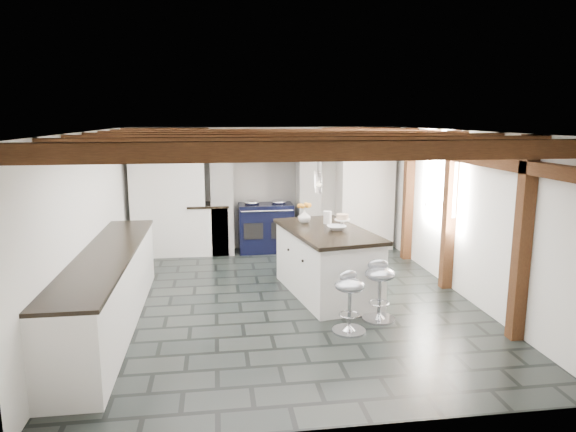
{
  "coord_description": "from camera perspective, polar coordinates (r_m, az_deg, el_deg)",
  "views": [
    {
      "loc": [
        -0.9,
        -6.66,
        2.48
      ],
      "look_at": [
        0.1,
        0.4,
        1.1
      ],
      "focal_mm": 32.0,
      "sensor_mm": 36.0,
      "label": 1
    }
  ],
  "objects": [
    {
      "name": "ground",
      "position": [
        7.16,
        -0.35,
        -9.3
      ],
      "size": [
        6.0,
        6.0,
        0.0
      ],
      "primitive_type": "plane",
      "color": "black",
      "rests_on": "ground"
    },
    {
      "name": "room_shell",
      "position": [
        8.21,
        -5.91,
        0.97
      ],
      "size": [
        6.0,
        6.03,
        6.0
      ],
      "color": "white",
      "rests_on": "ground"
    },
    {
      "name": "range_cooker",
      "position": [
        9.59,
        -2.5,
        -1.18
      ],
      "size": [
        1.0,
        0.63,
        0.99
      ],
      "color": "black",
      "rests_on": "ground"
    },
    {
      "name": "kitchen_island",
      "position": [
        7.28,
        4.29,
        -5.0
      ],
      "size": [
        1.31,
        2.05,
        1.26
      ],
      "rotation": [
        0.0,
        0.0,
        0.18
      ],
      "color": "white",
      "rests_on": "ground"
    },
    {
      "name": "bar_stool_near",
      "position": [
        6.45,
        10.14,
        -7.39
      ],
      "size": [
        0.41,
        0.41,
        0.76
      ],
      "rotation": [
        0.0,
        0.0,
        -0.09
      ],
      "color": "silver",
      "rests_on": "ground"
    },
    {
      "name": "bar_stool_far",
      "position": [
        6.05,
        6.81,
        -8.7
      ],
      "size": [
        0.47,
        0.47,
        0.73
      ],
      "rotation": [
        0.0,
        0.0,
        0.4
      ],
      "color": "silver",
      "rests_on": "ground"
    }
  ]
}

